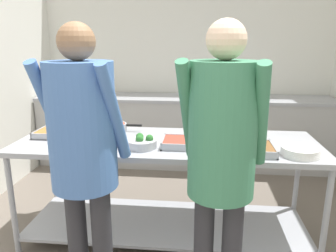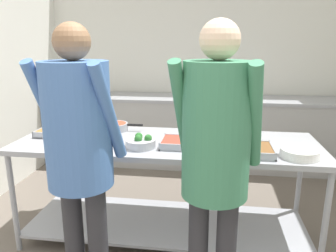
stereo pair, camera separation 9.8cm
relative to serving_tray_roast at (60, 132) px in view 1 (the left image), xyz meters
The scene contains 12 objects.
wall_rear 2.32m from the serving_tray_roast, 64.70° to the left, with size 4.04×0.06×2.65m.
back_counter 2.00m from the serving_tray_roast, 60.07° to the left, with size 3.88×0.65×0.93m.
serving_counter 0.97m from the serving_tray_roast, ahead, with size 2.42×0.83×0.86m.
serving_tray_roast is the anchor object (origin of this frame).
sauce_pan 0.46m from the serving_tray_roast, 24.30° to the left, with size 0.38×0.24×0.07m.
broccoli_bowl 0.80m from the serving_tray_roast, 18.99° to the right, with size 0.23×0.23×0.11m.
serving_tray_vegetables 1.12m from the serving_tray_roast, ahead, with size 0.41×0.27×0.05m.
serving_tray_greens 1.56m from the serving_tray_roast, 10.36° to the right, with size 0.38×0.30×0.05m.
plate_stack 1.92m from the serving_tray_roast, ahead, with size 0.27×0.27×0.06m.
guest_serving_left 1.58m from the serving_tray_roast, 33.22° to the right, with size 0.52×0.42×1.76m.
guest_serving_right 0.99m from the serving_tray_roast, 58.10° to the right, with size 0.53×0.41×1.75m.
water_bottle 1.66m from the serving_tray_roast, 95.70° to the left, with size 0.07×0.07×0.27m.
Camera 1 is at (0.22, -1.07, 1.65)m, focal length 35.00 mm.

